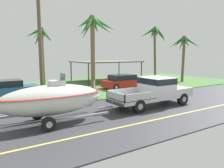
% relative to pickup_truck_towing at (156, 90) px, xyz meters
% --- Properties ---
extents(ground, '(36.00, 22.00, 0.11)m').
position_rel_pickup_truck_towing_xyz_m(ground, '(0.04, 7.84, -1.06)').
color(ground, '#38383D').
extents(pickup_truck_towing, '(6.00, 2.03, 1.89)m').
position_rel_pickup_truck_towing_xyz_m(pickup_truck_towing, '(0.00, 0.00, 0.00)').
color(pickup_truck_towing, silver).
rests_on(pickup_truck_towing, ground).
extents(boat_on_trailer, '(6.38, 2.31, 2.46)m').
position_rel_pickup_truck_towing_xyz_m(boat_on_trailer, '(-6.95, -0.00, 0.14)').
color(boat_on_trailer, gray).
rests_on(boat_on_trailer, ground).
extents(parked_sedan_near, '(4.59, 1.90, 1.38)m').
position_rel_pickup_truck_towing_xyz_m(parked_sedan_near, '(-8.07, 8.31, -0.38)').
color(parked_sedan_near, '#234C89').
rests_on(parked_sedan_near, ground).
extents(parked_sedan_far, '(4.48, 1.83, 1.38)m').
position_rel_pickup_truck_towing_xyz_m(parked_sedan_far, '(2.53, 7.24, -0.38)').
color(parked_sedan_far, '#B21E19').
rests_on(parked_sedan_far, ground).
extents(carport_awning, '(7.91, 5.52, 2.57)m').
position_rel_pickup_truck_towing_xyz_m(carport_awning, '(3.94, 13.04, 1.41)').
color(carport_awning, '#4C4238').
rests_on(carport_awning, ground).
extents(palm_tree_near_right, '(3.55, 3.57, 6.77)m').
position_rel_pickup_truck_towing_xyz_m(palm_tree_near_right, '(8.49, 9.10, 4.46)').
color(palm_tree_near_right, brown).
rests_on(palm_tree_near_right, ground).
extents(palm_tree_mid, '(3.39, 3.24, 6.36)m').
position_rel_pickup_truck_towing_xyz_m(palm_tree_mid, '(-2.29, 4.44, 3.95)').
color(palm_tree_mid, brown).
rests_on(palm_tree_mid, ground).
extents(palm_tree_far_left, '(2.60, 2.73, 6.00)m').
position_rel_pickup_truck_towing_xyz_m(palm_tree_far_left, '(-4.57, 10.72, 3.55)').
color(palm_tree_far_left, brown).
rests_on(palm_tree_far_left, ground).
extents(palm_tree_far_right, '(3.04, 2.77, 5.66)m').
position_rel_pickup_truck_towing_xyz_m(palm_tree_far_right, '(11.41, 7.24, 3.25)').
color(palm_tree_far_right, brown).
rests_on(palm_tree_far_right, ground).
extents(utility_pole, '(0.24, 1.80, 8.84)m').
position_rel_pickup_truck_towing_xyz_m(utility_pole, '(-6.34, 4.22, 3.52)').
color(utility_pole, brown).
rests_on(utility_pole, ground).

